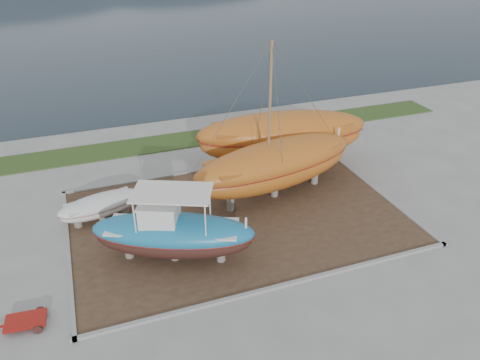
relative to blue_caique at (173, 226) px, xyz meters
name	(u,v)px	position (x,y,z in m)	size (l,w,h in m)	color
ground	(265,260)	(4.15, -1.56, -1.96)	(140.00, 140.00, 0.00)	gray
dirt_patch	(237,217)	(4.15, 2.44, -1.93)	(18.00, 12.00, 0.06)	#422D1E
curb_frame	(237,217)	(4.15, 2.44, -1.88)	(18.60, 12.60, 0.15)	gray
grass_strip	(186,140)	(4.15, 13.94, -1.92)	(44.00, 3.00, 0.08)	#284219
sea	(107,20)	(4.15, 68.44, -1.96)	(260.00, 100.00, 0.04)	#17242E
blue_caique	(173,226)	(0.00, 0.00, 0.00)	(7.89, 2.46, 3.80)	teal
white_dinghy	(101,208)	(-3.01, 4.88, -1.20)	(4.65, 1.74, 1.40)	silver
orange_sailboat	(277,124)	(7.06, 3.87, 2.77)	(10.70, 3.15, 9.34)	#AB581A
orange_bare_hull	(282,141)	(9.07, 7.28, -0.02)	(11.45, 3.44, 3.75)	#AB581A
red_trailer	(26,322)	(-6.77, -2.15, -1.79)	(2.42, 1.21, 0.34)	#9E1911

